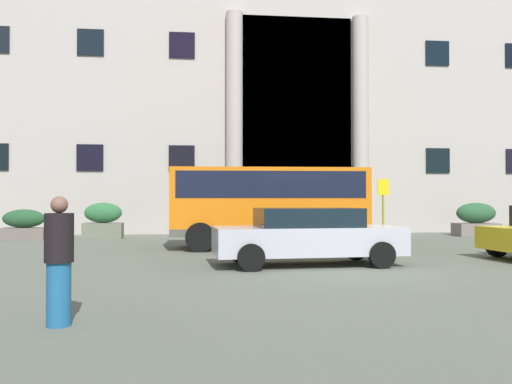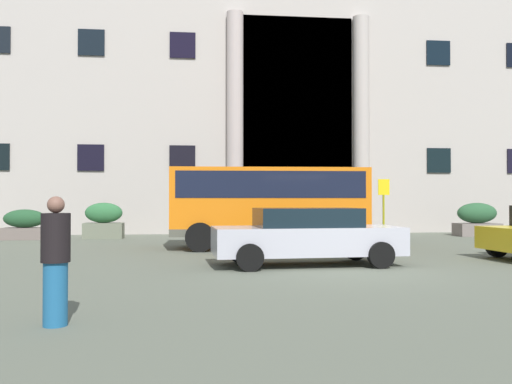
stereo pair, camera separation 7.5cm
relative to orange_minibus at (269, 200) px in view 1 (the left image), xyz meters
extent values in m
cube|color=#595F51|center=(1.07, -5.50, -1.63)|extent=(80.00, 64.00, 0.12)
cube|color=#B0A7A0|center=(1.07, 12.00, 6.44)|extent=(41.51, 9.00, 16.03)
cube|color=black|center=(2.38, 7.56, 3.62)|extent=(5.28, 0.12, 10.38)
cylinder|color=#B2A29F|center=(-0.65, 7.25, 3.62)|extent=(0.78, 0.78, 10.38)
cylinder|color=#B2A7A1|center=(5.41, 7.25, 3.62)|extent=(0.78, 0.78, 10.38)
cube|color=black|center=(-7.23, 7.46, 1.95)|extent=(1.19, 0.08, 1.21)
cube|color=black|center=(-3.08, 7.46, 1.95)|extent=(1.19, 0.08, 1.21)
cube|color=black|center=(9.37, 7.46, 1.95)|extent=(1.19, 0.08, 1.21)
cube|color=black|center=(-7.23, 7.46, 7.24)|extent=(1.19, 0.08, 1.21)
cube|color=black|center=(-3.08, 7.46, 7.24)|extent=(1.19, 0.08, 1.21)
cube|color=black|center=(9.37, 7.46, 7.24)|extent=(1.19, 0.08, 1.21)
cube|color=orange|center=(-0.01, 0.00, -0.04)|extent=(6.38, 2.55, 2.17)
cube|color=black|center=(-0.01, 0.00, 0.50)|extent=(6.00, 2.56, 0.84)
cube|color=black|center=(3.07, -0.12, 0.32)|extent=(0.14, 1.93, 1.05)
cube|color=#4D4E43|center=(-0.01, 0.00, -1.00)|extent=(6.38, 2.59, 0.24)
cylinder|color=black|center=(2.24, 1.06, -1.12)|extent=(0.91, 0.32, 0.90)
cylinder|color=black|center=(2.15, -1.24, -1.12)|extent=(0.91, 0.32, 0.90)
cylinder|color=black|center=(-2.16, 1.24, -1.12)|extent=(0.91, 0.32, 0.90)
cylinder|color=black|center=(-2.25, -1.06, -1.12)|extent=(0.91, 0.32, 0.90)
cylinder|color=#979B18|center=(4.68, 2.13, -0.41)|extent=(0.08, 0.08, 2.33)
cube|color=yellow|center=(4.68, 2.10, 0.51)|extent=(0.44, 0.03, 0.60)
cube|color=slate|center=(9.90, 4.86, -1.29)|extent=(1.88, 0.98, 0.56)
ellipsoid|color=#285331|center=(9.90, 4.86, -0.56)|extent=(1.80, 0.88, 0.90)
cube|color=#666C59|center=(-6.20, 4.96, -1.25)|extent=(1.58, 0.78, 0.64)
ellipsoid|color=#2D6739|center=(-6.20, 4.96, -0.51)|extent=(1.51, 0.70, 0.83)
cube|color=#6C6057|center=(-0.27, 4.73, -1.25)|extent=(2.04, 0.91, 0.65)
ellipsoid|color=#174321|center=(-0.27, 4.73, -0.50)|extent=(1.96, 0.82, 0.86)
cube|color=#6D605B|center=(-9.27, 4.77, -1.34)|extent=(1.73, 0.82, 0.47)
ellipsoid|color=#214B2B|center=(-9.27, 4.77, -0.73)|extent=(1.66, 0.74, 0.74)
cylinder|color=black|center=(5.98, -3.37, -1.26)|extent=(0.63, 0.24, 0.62)
cube|color=#B1B0BE|center=(0.34, -4.67, -0.97)|extent=(4.64, 1.99, 0.67)
cube|color=black|center=(0.34, -4.67, -0.41)|extent=(2.54, 1.65, 0.45)
cylinder|color=black|center=(1.82, -3.72, -1.26)|extent=(0.63, 0.24, 0.62)
cylinder|color=black|center=(1.93, -5.41, -1.26)|extent=(0.63, 0.24, 0.62)
cylinder|color=black|center=(-1.26, -3.92, -1.26)|extent=(0.63, 0.24, 0.62)
cylinder|color=black|center=(-1.15, -5.62, -1.26)|extent=(0.63, 0.24, 0.62)
cylinder|color=black|center=(1.60, -2.67, -1.27)|extent=(0.61, 0.24, 0.60)
cylinder|color=black|center=(0.27, -2.35, -1.27)|extent=(0.61, 0.26, 0.60)
cube|color=yellow|center=(0.94, -2.51, -0.99)|extent=(0.91, 0.44, 0.32)
cube|color=black|center=(0.76, -2.47, -0.81)|extent=(0.55, 0.32, 0.12)
cylinder|color=#A5A5A8|center=(1.50, -2.65, -0.69)|extent=(0.16, 0.54, 0.03)
cylinder|color=#1D5989|center=(-4.06, -10.42, -1.17)|extent=(0.30, 0.30, 0.80)
cylinder|color=black|center=(-4.06, -10.42, -0.46)|extent=(0.36, 0.36, 0.62)
sphere|color=brown|center=(-4.06, -10.42, -0.04)|extent=(0.21, 0.21, 0.21)
camera|label=1|loc=(-2.31, -17.33, 0.02)|focal=37.16mm
camera|label=2|loc=(-2.24, -17.34, 0.02)|focal=37.16mm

